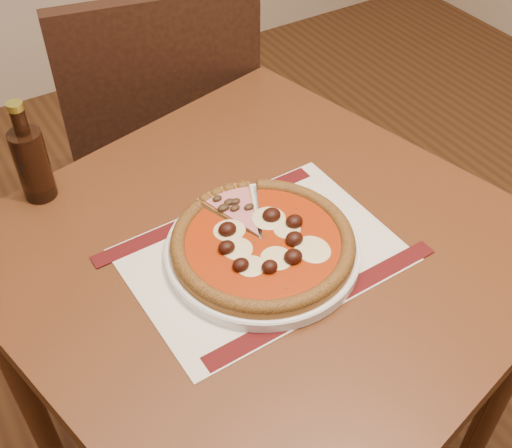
{
  "coord_description": "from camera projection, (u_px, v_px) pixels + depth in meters",
  "views": [
    {
      "loc": [
        -0.08,
        0.5,
        1.49
      ],
      "look_at": [
        0.31,
        1.14,
        0.78
      ],
      "focal_mm": 45.0,
      "sensor_mm": 36.0,
      "label": 1
    }
  ],
  "objects": [
    {
      "name": "table",
      "position": [
        262.0,
        286.0,
        1.11
      ],
      "size": [
        0.96,
        0.96,
        0.75
      ],
      "rotation": [
        0.0,
        0.0,
        0.23
      ],
      "color": "#5F3016",
      "rests_on": "ground"
    },
    {
      "name": "ham_slice",
      "position": [
        241.0,
        212.0,
        1.05
      ],
      "size": [
        0.1,
        0.14,
        0.02
      ],
      "rotation": [
        0.0,
        0.0,
        1.51
      ],
      "color": "#996025",
      "rests_on": "plate"
    },
    {
      "name": "pizza",
      "position": [
        263.0,
        242.0,
        1.0
      ],
      "size": [
        0.29,
        0.29,
        0.04
      ],
      "color": "#996025",
      "rests_on": "plate"
    },
    {
      "name": "placemat",
      "position": [
        263.0,
        255.0,
        1.02
      ],
      "size": [
        0.42,
        0.31,
        0.0
      ],
      "primitive_type": "cube",
      "rotation": [
        0.0,
        0.0,
        0.03
      ],
      "color": "beige",
      "rests_on": "table"
    },
    {
      "name": "plate",
      "position": [
        263.0,
        251.0,
        1.01
      ],
      "size": [
        0.31,
        0.31,
        0.02
      ],
      "primitive_type": "cylinder",
      "color": "white",
      "rests_on": "placemat"
    },
    {
      "name": "chair_far",
      "position": [
        160.0,
        133.0,
        1.62
      ],
      "size": [
        0.52,
        0.52,
        0.94
      ],
      "rotation": [
        0.0,
        0.0,
        2.94
      ],
      "color": "black",
      "rests_on": "ground"
    },
    {
      "name": "bottle",
      "position": [
        32.0,
        161.0,
        1.08
      ],
      "size": [
        0.06,
        0.06,
        0.19
      ],
      "color": "black",
      "rests_on": "table"
    }
  ]
}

